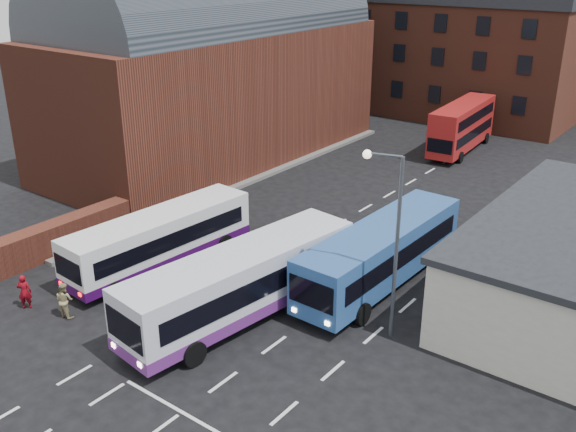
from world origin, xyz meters
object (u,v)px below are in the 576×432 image
Objects in this scene: bus_white_outbound at (160,236)px; bus_red_double at (462,126)px; bus_white_inbound at (242,279)px; street_lamp at (391,230)px; pedestrian_red at (24,292)px; pedestrian_beige at (64,300)px; bus_blue at (381,251)px.

bus_red_double reaches higher than bus_white_outbound.
bus_white_inbound is 1.49× the size of street_lamp.
pedestrian_red is (-1.78, -6.87, -0.87)m from bus_white_outbound.
bus_red_double is (4.01, 29.69, 0.40)m from bus_white_outbound.
bus_white_inbound is at bearing -7.32° from bus_white_outbound.
bus_white_inbound is (6.86, -1.37, 0.21)m from bus_white_outbound.
pedestrian_red is (-5.80, -36.57, -1.26)m from bus_red_double.
street_lamp is at bearing 165.92° from pedestrian_red.
pedestrian_red is 2.24m from pedestrian_beige.
street_lamp is at bearing -148.35° from bus_white_inbound.
bus_white_outbound is 1.07× the size of bus_red_double.
bus_blue reaches higher than pedestrian_beige.
pedestrian_beige is at bearing -82.68° from bus_white_outbound.
bus_blue is (3.43, 6.51, -0.08)m from bus_white_inbound.
bus_blue is 1.41× the size of street_lamp.
bus_blue is (10.29, 5.13, 0.14)m from bus_white_outbound.
bus_red_double is at bearing 86.32° from bus_white_outbound.
pedestrian_red is (-12.07, -12.01, -1.00)m from bus_blue.
bus_red_double is 36.11m from pedestrian_beige.
pedestrian_red is (-14.50, -8.12, -4.12)m from street_lamp.
pedestrian_beige is (-6.50, -4.84, -1.08)m from bus_white_inbound.
bus_red_double is at bearing -103.39° from pedestrian_beige.
bus_red_double is 29.88m from street_lamp.
street_lamp is (5.85, 2.62, 3.04)m from bus_white_inbound.
street_lamp is at bearing 123.51° from bus_blue.
bus_white_outbound is at bearing -147.89° from pedestrian_red.
street_lamp is (12.71, 1.25, 3.26)m from bus_white_outbound.
bus_blue is 6.78× the size of pedestrian_beige.
bus_white_outbound is at bearing -94.27° from pedestrian_beige.
pedestrian_red is at bearing -150.74° from street_lamp.
bus_red_double is at bearing -77.26° from bus_white_inbound.
street_lamp is 15.01m from pedestrian_beige.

